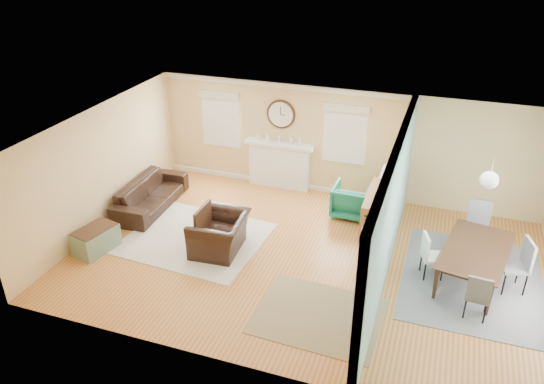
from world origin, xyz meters
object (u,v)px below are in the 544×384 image
(dining_table, at_px, (475,266))
(sofa, at_px, (151,194))
(green_chair, at_px, (351,200))
(credenza, at_px, (378,210))
(eames_chair, at_px, (220,234))

(dining_table, bearing_deg, sofa, 96.64)
(green_chair, xyz_separation_m, credenza, (0.64, -0.30, 0.03))
(credenza, height_order, dining_table, credenza)
(sofa, distance_m, eames_chair, 2.51)
(sofa, relative_size, credenza, 1.45)
(green_chair, bearing_deg, dining_table, 148.68)
(sofa, bearing_deg, green_chair, -77.63)
(green_chair, bearing_deg, sofa, 16.04)
(eames_chair, xyz_separation_m, credenza, (2.82, 1.97, 0.02))
(eames_chair, bearing_deg, dining_table, 92.76)
(sofa, bearing_deg, eames_chair, -118.85)
(sofa, distance_m, dining_table, 7.07)
(sofa, relative_size, dining_table, 1.15)
(sofa, height_order, dining_table, dining_table)
(green_chair, xyz_separation_m, dining_table, (2.63, -1.70, -0.03))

